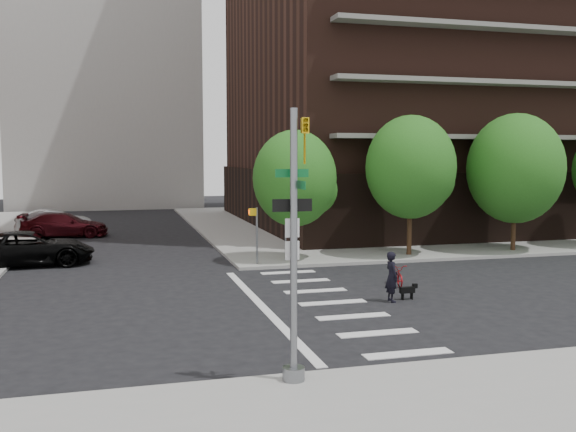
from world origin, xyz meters
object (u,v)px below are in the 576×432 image
(scooter, at_px, (396,275))
(dog_walker, at_px, (392,277))
(parked_car_maroon, at_px, (64,225))
(parked_car_silver, at_px, (54,222))
(traffic_signal, at_px, (295,267))
(parked_car_black, at_px, (29,248))

(scooter, xyz_separation_m, dog_walker, (-1.35, -2.55, 0.46))
(parked_car_maroon, relative_size, parked_car_silver, 1.10)
(scooter, bearing_deg, traffic_signal, -117.83)
(traffic_signal, height_order, dog_walker, traffic_signal)
(parked_car_black, relative_size, dog_walker, 3.28)
(parked_car_black, height_order, parked_car_maroon, parked_car_black)
(parked_car_maroon, bearing_deg, scooter, -140.12)
(parked_car_silver, bearing_deg, scooter, -151.64)
(parked_car_silver, height_order, dog_walker, dog_walker)
(traffic_signal, bearing_deg, dog_walker, 52.21)
(parked_car_maroon, xyz_separation_m, scooter, (13.82, -19.31, -0.33))
(parked_car_silver, bearing_deg, parked_car_black, 174.01)
(traffic_signal, height_order, scooter, traffic_signal)
(traffic_signal, relative_size, parked_car_maroon, 1.13)
(traffic_signal, bearing_deg, parked_car_black, 112.88)
(parked_car_maroon, height_order, scooter, parked_car_maroon)
(parked_car_black, distance_m, dog_walker, 17.35)
(traffic_signal, relative_size, parked_car_silver, 1.24)
(parked_car_silver, relative_size, scooter, 2.93)
(parked_car_black, height_order, parked_car_silver, parked_car_black)
(parked_car_maroon, distance_m, scooter, 23.75)
(parked_car_silver, bearing_deg, dog_walker, -156.98)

